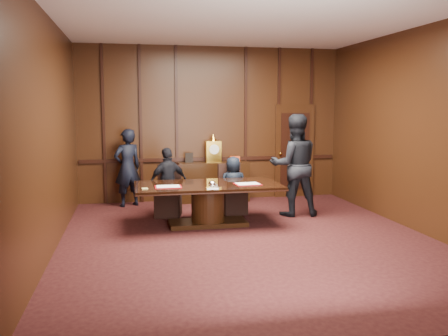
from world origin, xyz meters
name	(u,v)px	position (x,y,z in m)	size (l,w,h in m)	color
room	(251,133)	(0.07, 0.14, 1.72)	(7.00, 7.04, 3.50)	black
sideboard	(213,180)	(0.00, 3.26, 0.49)	(1.60, 0.45, 1.54)	black
conference_table	(208,198)	(-0.49, 1.10, 0.51)	(2.62, 1.32, 0.76)	black
folder_left	(168,187)	(-1.22, 0.90, 0.77)	(0.47, 0.34, 0.02)	maroon
folder_right	(247,184)	(0.21, 0.92, 0.77)	(0.48, 0.36, 0.02)	maroon
inkstand	(212,185)	(-0.49, 0.65, 0.81)	(0.20, 0.14, 0.12)	white
notepad	(145,189)	(-1.62, 0.80, 0.77)	(0.10, 0.07, 0.01)	#F5E178
chair_left	(168,201)	(-1.13, 1.98, 0.29)	(0.58, 0.58, 0.99)	black
chair_right	(232,199)	(0.16, 1.98, 0.29)	(0.54, 0.54, 0.99)	black
signatory_left	(168,183)	(-1.14, 1.90, 0.68)	(0.80, 0.33, 1.36)	black
signatory_right	(233,185)	(0.16, 1.90, 0.58)	(0.57, 0.37, 1.17)	black
witness_left	(128,168)	(-1.91, 3.10, 0.84)	(0.61, 0.40, 1.68)	black
witness_right	(294,165)	(1.32, 1.57, 1.00)	(0.98, 0.76, 2.01)	black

